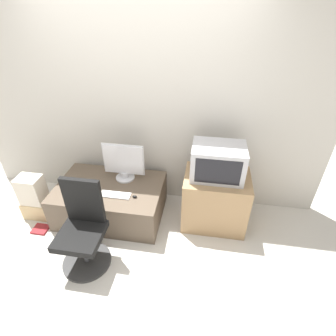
{
  "coord_description": "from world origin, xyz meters",
  "views": [
    {
      "loc": [
        0.77,
        -1.52,
        2.37
      ],
      "look_at": [
        0.37,
        0.95,
        0.69
      ],
      "focal_mm": 28.0,
      "sensor_mm": 36.0,
      "label": 1
    }
  ],
  "objects_px": {
    "keyboard": "(115,195)",
    "crt_tv": "(218,162)",
    "mouse": "(135,197)",
    "office_chair": "(83,232)",
    "cardboard_box_lower": "(38,208)",
    "book": "(41,229)",
    "main_monitor": "(124,163)"
  },
  "relations": [
    {
      "from": "mouse",
      "to": "office_chair",
      "type": "distance_m",
      "value": 0.67
    },
    {
      "from": "mouse",
      "to": "crt_tv",
      "type": "height_order",
      "value": "crt_tv"
    },
    {
      "from": "cardboard_box_lower",
      "to": "book",
      "type": "bearing_deg",
      "value": -58.17
    },
    {
      "from": "keyboard",
      "to": "mouse",
      "type": "height_order",
      "value": "mouse"
    },
    {
      "from": "mouse",
      "to": "main_monitor",
      "type": "bearing_deg",
      "value": 121.61
    },
    {
      "from": "cardboard_box_lower",
      "to": "office_chair",
      "type": "bearing_deg",
      "value": -30.37
    },
    {
      "from": "crt_tv",
      "to": "office_chair",
      "type": "height_order",
      "value": "crt_tv"
    },
    {
      "from": "crt_tv",
      "to": "book",
      "type": "distance_m",
      "value": 2.24
    },
    {
      "from": "cardboard_box_lower",
      "to": "keyboard",
      "type": "bearing_deg",
      "value": 1.1
    },
    {
      "from": "keyboard",
      "to": "office_chair",
      "type": "bearing_deg",
      "value": -105.97
    },
    {
      "from": "mouse",
      "to": "cardboard_box_lower",
      "type": "distance_m",
      "value": 1.32
    },
    {
      "from": "mouse",
      "to": "office_chair",
      "type": "bearing_deg",
      "value": -125.46
    },
    {
      "from": "crt_tv",
      "to": "cardboard_box_lower",
      "type": "bearing_deg",
      "value": -173.05
    },
    {
      "from": "main_monitor",
      "to": "cardboard_box_lower",
      "type": "relative_size",
      "value": 1.58
    },
    {
      "from": "main_monitor",
      "to": "crt_tv",
      "type": "height_order",
      "value": "crt_tv"
    },
    {
      "from": "office_chair",
      "to": "cardboard_box_lower",
      "type": "distance_m",
      "value": 1.07
    },
    {
      "from": "keyboard",
      "to": "mouse",
      "type": "distance_m",
      "value": 0.23
    },
    {
      "from": "main_monitor",
      "to": "office_chair",
      "type": "relative_size",
      "value": 0.53
    },
    {
      "from": "keyboard",
      "to": "crt_tv",
      "type": "bearing_deg",
      "value": 12.3
    },
    {
      "from": "keyboard",
      "to": "cardboard_box_lower",
      "type": "bearing_deg",
      "value": -178.9
    },
    {
      "from": "crt_tv",
      "to": "keyboard",
      "type": "bearing_deg",
      "value": -167.7
    },
    {
      "from": "book",
      "to": "keyboard",
      "type": "bearing_deg",
      "value": 16.4
    },
    {
      "from": "main_monitor",
      "to": "office_chair",
      "type": "distance_m",
      "value": 0.94
    },
    {
      "from": "cardboard_box_lower",
      "to": "book",
      "type": "relative_size",
      "value": 1.76
    },
    {
      "from": "main_monitor",
      "to": "crt_tv",
      "type": "bearing_deg",
      "value": -5.34
    },
    {
      "from": "office_chair",
      "to": "keyboard",
      "type": "bearing_deg",
      "value": 74.03
    },
    {
      "from": "crt_tv",
      "to": "book",
      "type": "bearing_deg",
      "value": -165.86
    },
    {
      "from": "main_monitor",
      "to": "crt_tv",
      "type": "relative_size",
      "value": 0.89
    },
    {
      "from": "mouse",
      "to": "book",
      "type": "distance_m",
      "value": 1.24
    },
    {
      "from": "keyboard",
      "to": "office_chair",
      "type": "distance_m",
      "value": 0.57
    },
    {
      "from": "keyboard",
      "to": "cardboard_box_lower",
      "type": "relative_size",
      "value": 1.1
    },
    {
      "from": "mouse",
      "to": "book",
      "type": "bearing_deg",
      "value": -166.94
    }
  ]
}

